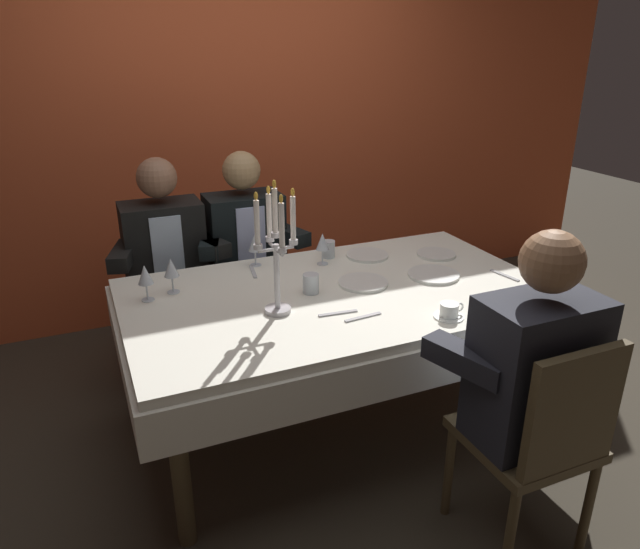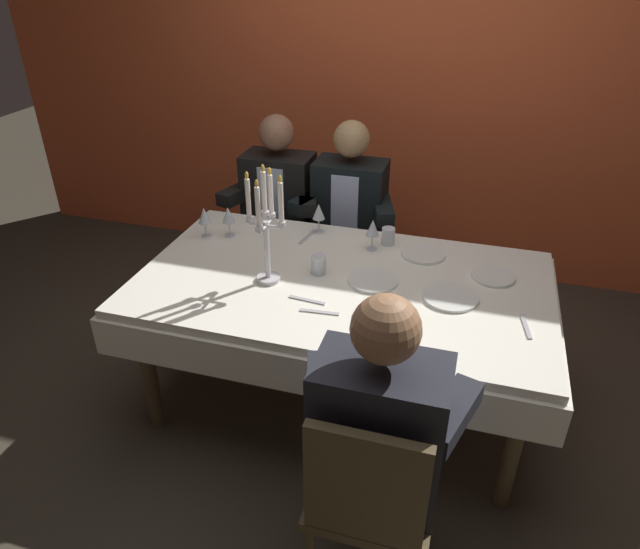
% 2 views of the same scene
% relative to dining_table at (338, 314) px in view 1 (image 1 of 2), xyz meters
% --- Properties ---
extents(ground_plane, '(12.00, 12.00, 0.00)m').
position_rel_dining_table_xyz_m(ground_plane, '(0.00, 0.00, -0.62)').
color(ground_plane, '#3D362B').
extents(back_wall, '(6.00, 0.12, 2.70)m').
position_rel_dining_table_xyz_m(back_wall, '(0.00, 1.66, 0.73)').
color(back_wall, '#D9582F').
rests_on(back_wall, ground_plane).
extents(dining_table, '(1.94, 1.14, 0.74)m').
position_rel_dining_table_xyz_m(dining_table, '(0.00, 0.00, 0.00)').
color(dining_table, white).
rests_on(dining_table, ground_plane).
extents(candelabra, '(0.19, 0.19, 0.56)m').
position_rel_dining_table_xyz_m(candelabra, '(-0.33, -0.11, 0.38)').
color(candelabra, silver).
rests_on(candelabra, dining_table).
extents(dinner_plate_0, '(0.20, 0.20, 0.01)m').
position_rel_dining_table_xyz_m(dinner_plate_0, '(0.67, 0.22, 0.13)').
color(dinner_plate_0, white).
rests_on(dinner_plate_0, dining_table).
extents(dinner_plate_1, '(0.25, 0.25, 0.01)m').
position_rel_dining_table_xyz_m(dinner_plate_1, '(0.50, -0.02, 0.13)').
color(dinner_plate_1, white).
rests_on(dinner_plate_1, dining_table).
extents(dinner_plate_2, '(0.23, 0.23, 0.01)m').
position_rel_dining_table_xyz_m(dinner_plate_2, '(0.14, 0.02, 0.13)').
color(dinner_plate_2, white).
rests_on(dinner_plate_2, dining_table).
extents(dinner_plate_3, '(0.22, 0.22, 0.01)m').
position_rel_dining_table_xyz_m(dinner_plate_3, '(0.33, 0.35, 0.13)').
color(dinner_plate_3, white).
rests_on(dinner_plate_3, dining_table).
extents(wine_glass_0, '(0.07, 0.07, 0.16)m').
position_rel_dining_table_xyz_m(wine_glass_0, '(0.07, 0.34, 0.23)').
color(wine_glass_0, silver).
rests_on(wine_glass_0, dining_table).
extents(wine_glass_1, '(0.07, 0.07, 0.16)m').
position_rel_dining_table_xyz_m(wine_glass_1, '(-0.69, 0.27, 0.24)').
color(wine_glass_1, silver).
rests_on(wine_glass_1, dining_table).
extents(wine_glass_2, '(0.07, 0.07, 0.16)m').
position_rel_dining_table_xyz_m(wine_glass_2, '(-0.81, 0.23, 0.24)').
color(wine_glass_2, silver).
rests_on(wine_glass_2, dining_table).
extents(wine_glass_3, '(0.07, 0.07, 0.16)m').
position_rel_dining_table_xyz_m(wine_glass_3, '(-0.25, 0.45, 0.24)').
color(wine_glass_3, silver).
rests_on(wine_glass_3, dining_table).
extents(water_tumbler_0, '(0.07, 0.07, 0.09)m').
position_rel_dining_table_xyz_m(water_tumbler_0, '(-0.12, 0.03, 0.16)').
color(water_tumbler_0, silver).
rests_on(water_tumbler_0, dining_table).
extents(water_tumbler_1, '(0.07, 0.07, 0.09)m').
position_rel_dining_table_xyz_m(water_tumbler_1, '(0.14, 0.42, 0.16)').
color(water_tumbler_1, silver).
rests_on(water_tumbler_1, dining_table).
extents(coffee_cup_0, '(0.13, 0.12, 0.06)m').
position_rel_dining_table_xyz_m(coffee_cup_0, '(0.30, -0.43, 0.15)').
color(coffee_cup_0, white).
rests_on(coffee_cup_0, dining_table).
extents(spoon_0, '(0.05, 0.17, 0.01)m').
position_rel_dining_table_xyz_m(spoon_0, '(0.81, -0.16, 0.12)').
color(spoon_0, '#B7B7BC').
rests_on(spoon_0, dining_table).
extents(spoon_1, '(0.17, 0.03, 0.01)m').
position_rel_dining_table_xyz_m(spoon_1, '(-0.02, -0.29, 0.12)').
color(spoon_1, '#B7B7BC').
rests_on(spoon_1, dining_table).
extents(spoon_2, '(0.05, 0.17, 0.01)m').
position_rel_dining_table_xyz_m(spoon_2, '(-0.29, 0.37, 0.12)').
color(spoon_2, '#B7B7BC').
rests_on(spoon_2, dining_table).
extents(fork_3, '(0.17, 0.03, 0.01)m').
position_rel_dining_table_xyz_m(fork_3, '(-0.10, -0.22, 0.12)').
color(fork_3, '#B7B7BC').
rests_on(fork_3, dining_table).
extents(seated_diner_0, '(0.63, 0.48, 1.24)m').
position_rel_dining_table_xyz_m(seated_diner_0, '(-0.63, 0.89, 0.11)').
color(seated_diner_0, brown).
rests_on(seated_diner_0, ground_plane).
extents(seated_diner_1, '(0.63, 0.48, 1.24)m').
position_rel_dining_table_xyz_m(seated_diner_1, '(-0.18, 0.89, 0.11)').
color(seated_diner_1, brown).
rests_on(seated_diner_1, ground_plane).
extents(seated_diner_2, '(0.63, 0.48, 1.24)m').
position_rel_dining_table_xyz_m(seated_diner_2, '(0.35, -0.89, 0.11)').
color(seated_diner_2, brown).
rests_on(seated_diner_2, ground_plane).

